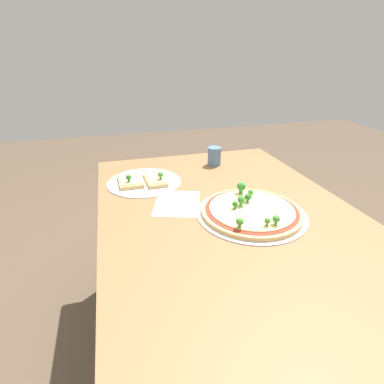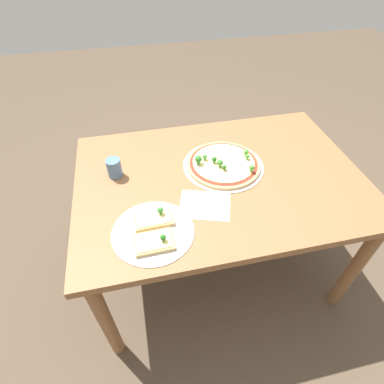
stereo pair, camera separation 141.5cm
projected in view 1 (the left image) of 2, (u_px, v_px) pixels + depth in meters
name	position (u px, v px, depth m)	size (l,w,h in m)	color
ground_plane	(221.00, 346.00, 1.37)	(8.00, 8.00, 0.00)	brown
dining_table	(228.00, 231.00, 1.10)	(1.32, 0.91, 0.71)	brown
pizza_tray_whole	(251.00, 211.00, 1.05)	(0.39, 0.39, 0.07)	silver
pizza_tray_slice	(143.00, 181.00, 1.30)	(0.32, 0.32, 0.06)	silver
drinking_cup	(214.00, 156.00, 1.48)	(0.07, 0.07, 0.09)	#4C7099
paper_menu	(177.00, 203.00, 1.13)	(0.21, 0.16, 0.00)	silver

